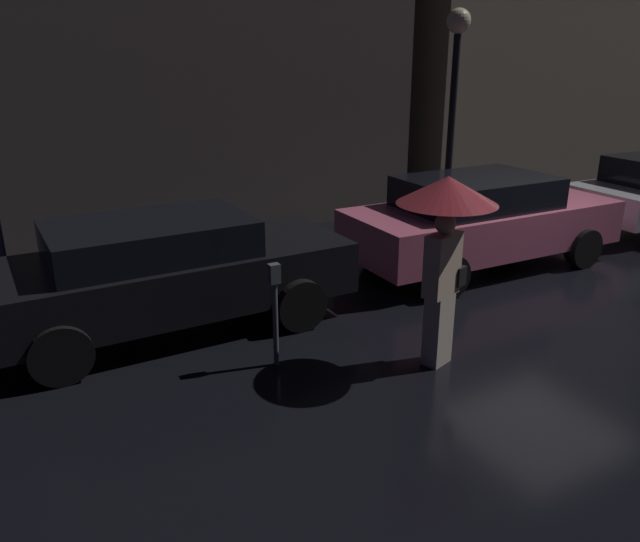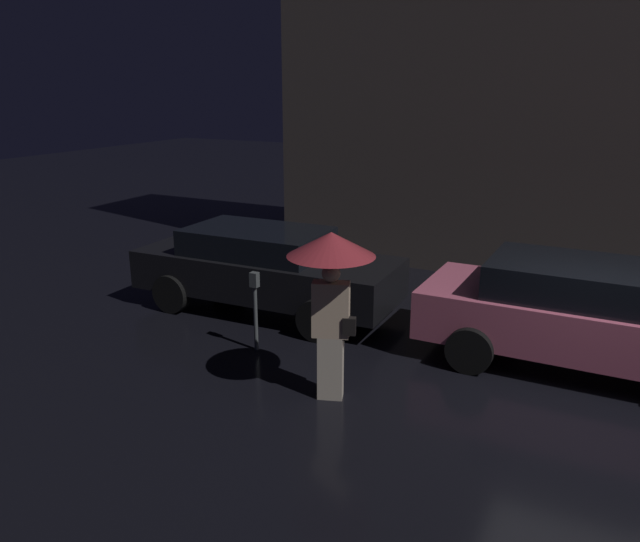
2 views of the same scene
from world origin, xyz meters
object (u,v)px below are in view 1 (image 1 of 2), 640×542
(parked_car_pink, at_px, (481,219))
(pedestrian_with_umbrella, at_px, (446,220))
(street_lamp_near, at_px, (455,71))
(parked_car_black, at_px, (165,271))
(parking_meter, at_px, (275,303))

(parked_car_pink, bearing_deg, pedestrian_with_umbrella, -138.44)
(parked_car_pink, distance_m, street_lamp_near, 3.40)
(pedestrian_with_umbrella, bearing_deg, parked_car_black, -63.33)
(parked_car_pink, bearing_deg, parking_meter, -159.73)
(parking_meter, bearing_deg, street_lamp_near, 34.61)
(parked_car_black, height_order, parked_car_pink, parked_car_pink)
(pedestrian_with_umbrella, bearing_deg, parking_meter, -45.56)
(street_lamp_near, bearing_deg, parking_meter, -145.39)
(pedestrian_with_umbrella, height_order, street_lamp_near, street_lamp_near)
(pedestrian_with_umbrella, height_order, parking_meter, pedestrian_with_umbrella)
(parked_car_pink, relative_size, parking_meter, 3.76)
(parked_car_black, relative_size, pedestrian_with_umbrella, 2.15)
(pedestrian_with_umbrella, relative_size, parking_meter, 1.78)
(pedestrian_with_umbrella, xyz_separation_m, street_lamp_near, (3.96, 4.70, 1.32))
(parked_car_pink, xyz_separation_m, street_lamp_near, (1.18, 2.29, 2.23))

